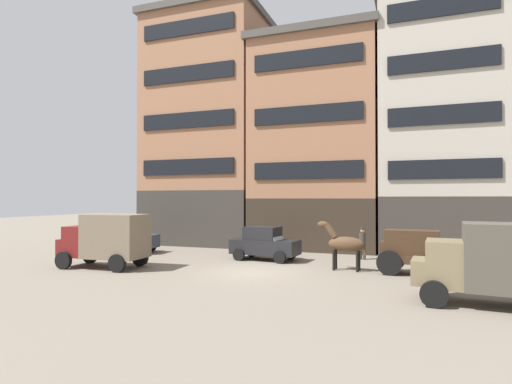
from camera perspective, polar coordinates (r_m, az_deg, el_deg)
name	(u,v)px	position (r m, az deg, el deg)	size (l,w,h in m)	color
ground_plane	(252,272)	(19.41, -0.52, -10.96)	(120.00, 120.00, 0.00)	slate
building_far_left	(209,129)	(32.85, -6.41, 8.62)	(8.99, 7.28, 17.54)	#38332D
building_center_left	(318,143)	(29.81, 8.50, 6.62)	(8.78, 7.28, 14.49)	#33281E
building_center_right	(438,124)	(29.37, 23.71, 8.55)	(7.50, 7.28, 16.26)	#38332D
cargo_wagon	(411,249)	(19.99, 20.45, -7.29)	(3.01, 1.73, 1.98)	#3D2819
draft_horse	(344,243)	(20.19, 11.99, -6.91)	(2.35, 0.73, 2.30)	#513823
delivery_truck_near	(106,239)	(21.78, -19.91, -6.03)	(4.44, 2.34, 2.62)	maroon
delivery_truck_far	(492,261)	(15.22, 29.60, -8.23)	(4.46, 2.39, 2.62)	#7A6B4C
sedan_dark	(264,243)	(23.09, 1.17, -7.05)	(3.82, 2.10, 1.83)	black
sedan_light	(127,238)	(27.50, -17.26, -6.02)	(3.83, 2.14, 1.83)	#333847
pedestrian_officer	(362,242)	(24.00, 14.38, -6.63)	(0.37, 0.37, 1.79)	#38332D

